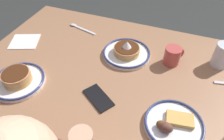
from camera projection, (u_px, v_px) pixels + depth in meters
dining_table at (122, 86)px, 1.10m from camera, size 1.46×0.88×0.74m
plate_near_main at (127, 52)px, 1.09m from camera, size 0.25×0.25×0.09m
plate_far_companion at (18, 80)px, 0.95m from camera, size 0.24×0.24×0.06m
plate_far_side at (173, 124)px, 0.79m from camera, size 0.23×0.23×0.05m
coffee_mug at (173, 55)px, 1.03m from camera, size 0.09×0.09×0.09m
drinking_glass at (222, 56)px, 1.02m from camera, size 0.08×0.08×0.12m
cell_phone at (98, 98)px, 0.90m from camera, size 0.16×0.14×0.01m
paper_napkin at (25, 41)px, 1.19m from camera, size 0.19×0.19×0.00m
tea_spoon at (79, 28)px, 1.29m from camera, size 0.19×0.06×0.01m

